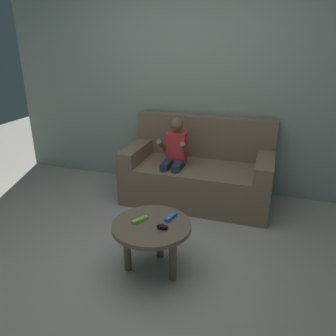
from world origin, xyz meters
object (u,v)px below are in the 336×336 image
at_px(nunchuk_black, 162,227).
at_px(game_remote_lime_near_edge, 140,220).
at_px(coffee_table, 152,231).
at_px(person_seated_on_couch, 174,156).
at_px(game_remote_blue_far_corner, 171,217).
at_px(couch, 198,173).

bearing_deg(nunchuk_black, game_remote_lime_near_edge, 164.85).
bearing_deg(coffee_table, game_remote_lime_near_edge, 178.80).
xyz_separation_m(coffee_table, nunchuk_black, (0.10, -0.05, 0.09)).
bearing_deg(person_seated_on_couch, game_remote_blue_far_corner, -74.10).
relative_size(person_seated_on_couch, nunchuk_black, 10.37).
distance_m(couch, coffee_table, 1.37).
xyz_separation_m(couch, person_seated_on_couch, (-0.24, -0.18, 0.24)).
bearing_deg(game_remote_blue_far_corner, nunchuk_black, -94.92).
bearing_deg(couch, person_seated_on_couch, -142.46).
xyz_separation_m(person_seated_on_couch, game_remote_lime_near_edge, (0.09, -1.19, -0.12)).
distance_m(couch, nunchuk_black, 1.43).
height_order(person_seated_on_couch, nunchuk_black, person_seated_on_couch).
bearing_deg(person_seated_on_couch, nunchuk_black, -76.79).
relative_size(couch, coffee_table, 2.65).
height_order(coffee_table, game_remote_lime_near_edge, game_remote_lime_near_edge).
bearing_deg(nunchuk_black, coffee_table, 152.92).
bearing_deg(person_seated_on_couch, couch, 37.54).
relative_size(person_seated_on_couch, game_remote_lime_near_edge, 6.99).
bearing_deg(game_remote_lime_near_edge, coffee_table, -1.20).
distance_m(nunchuk_black, game_remote_blue_far_corner, 0.17).
relative_size(person_seated_on_couch, game_remote_blue_far_corner, 6.66).
bearing_deg(nunchuk_black, couch, 92.22).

